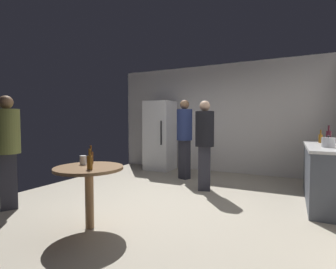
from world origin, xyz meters
name	(u,v)px	position (x,y,z in m)	size (l,w,h in m)	color
ground_plane	(170,202)	(0.00, 0.00, -0.05)	(5.20, 5.20, 0.10)	#B2A893
wall_back	(215,118)	(0.00, 2.63, 1.35)	(5.32, 0.06, 2.70)	silver
refrigerator	(160,136)	(-1.37, 2.20, 0.90)	(0.70, 0.68, 1.80)	white
kitchen_counter	(328,174)	(2.28, 0.89, 0.45)	(0.64, 1.90, 0.90)	#4C515B
kettle	(328,142)	(2.23, 0.56, 0.97)	(0.24, 0.17, 0.18)	#B2B2B7
wine_bottle_on_counter	(329,137)	(2.28, 1.03, 1.02)	(0.08, 0.08, 0.31)	#3F141E
beer_bottle_on_counter	(321,138)	(2.21, 1.40, 0.98)	(0.06, 0.06, 0.23)	#8C5919
foreground_table	(89,176)	(-0.38, -1.43, 0.63)	(0.80, 0.80, 0.73)	olive
beer_bottle_amber	(90,162)	(-0.25, -1.55, 0.82)	(0.06, 0.06, 0.23)	#8C5919
beer_bottle_brown	(91,157)	(-0.52, -1.25, 0.82)	(0.06, 0.06, 0.23)	#593314
plastic_cup_white	(83,160)	(-0.55, -1.35, 0.79)	(0.08, 0.08, 0.11)	white
person_in_navy_shirt	(184,133)	(-0.37, 1.47, 1.02)	(0.45, 0.45, 1.74)	#2D2D38
person_in_olive_shirt	(7,143)	(-1.90, -1.46, 0.96)	(0.46, 0.46, 1.64)	#2D2D38
person_in_black_shirt	(205,138)	(0.33, 0.76, 0.96)	(0.42, 0.42, 1.65)	#2D2D38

